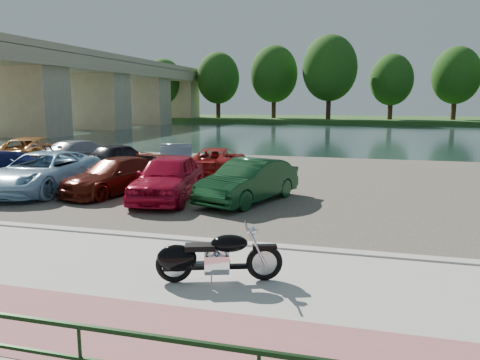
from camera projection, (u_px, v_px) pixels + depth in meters
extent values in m
plane|color=#595447|center=(204.00, 278.00, 9.01)|extent=(200.00, 200.00, 0.00)
cube|color=#B2AEA8|center=(185.00, 297.00, 8.05)|extent=(60.00, 6.00, 0.10)
cube|color=#99565A|center=(145.00, 335.00, 6.61)|extent=(60.00, 2.00, 0.01)
cube|color=#B2AEA8|center=(233.00, 245.00, 10.90)|extent=(60.00, 0.30, 0.14)
cube|color=#3D3932|center=(293.00, 182.00, 19.47)|extent=(60.00, 18.00, 0.04)
cube|color=#192D2C|center=(338.00, 135.00, 47.05)|extent=(120.00, 40.00, 0.00)
cube|color=#1E4619|center=(350.00, 120.00, 77.44)|extent=(120.00, 24.00, 0.60)
cube|color=tan|center=(89.00, 67.00, 53.11)|extent=(7.00, 56.00, 1.40)
cube|color=tan|center=(89.00, 58.00, 52.94)|extent=(7.00, 56.00, 0.70)
cube|color=tan|center=(31.00, 98.00, 44.20)|extent=(6.00, 4.00, 7.20)
cube|color=tan|center=(100.00, 99.00, 55.62)|extent=(6.00, 4.00, 7.20)
cube|color=tan|center=(146.00, 99.00, 67.03)|extent=(6.00, 4.00, 7.20)
cube|color=tan|center=(179.00, 99.00, 78.44)|extent=(6.00, 4.00, 7.20)
cube|color=black|center=(78.00, 326.00, 5.04)|extent=(24.00, 0.05, 0.05)
cube|color=black|center=(80.00, 359.00, 5.10)|extent=(24.00, 0.04, 0.04)
cylinder|color=#311E12|center=(164.00, 104.00, 77.76)|extent=(0.70, 0.70, 4.50)
ellipsoid|color=#173D10|center=(164.00, 82.00, 77.15)|extent=(6.30, 6.30, 7.56)
cylinder|color=#311E12|center=(218.00, 103.00, 76.71)|extent=(0.70, 0.70, 4.95)
ellipsoid|color=#173D10|center=(218.00, 78.00, 76.05)|extent=(6.93, 6.93, 8.32)
cylinder|color=#311E12|center=(274.00, 101.00, 75.67)|extent=(0.70, 0.70, 5.40)
ellipsoid|color=#173D10|center=(274.00, 74.00, 74.95)|extent=(7.56, 7.56, 9.07)
cylinder|color=#311E12|center=(329.00, 100.00, 70.64)|extent=(0.70, 0.70, 5.85)
ellipsoid|color=#173D10|center=(330.00, 68.00, 69.85)|extent=(8.19, 8.19, 9.83)
cylinder|color=#311E12|center=(390.00, 104.00, 69.75)|extent=(0.70, 0.70, 4.50)
ellipsoid|color=#173D10|center=(392.00, 80.00, 69.14)|extent=(6.30, 6.30, 7.56)
cylinder|color=#311E12|center=(454.00, 103.00, 68.70)|extent=(0.70, 0.70, 4.95)
ellipsoid|color=#173D10|center=(456.00, 75.00, 68.04)|extent=(6.93, 6.93, 8.32)
torus|color=black|center=(264.00, 263.00, 8.60)|extent=(0.68, 0.33, 0.68)
torus|color=black|center=(174.00, 265.00, 8.50)|extent=(0.68, 0.33, 0.68)
cylinder|color=#B2B2B7|center=(264.00, 263.00, 8.60)|extent=(0.45, 0.21, 0.46)
cylinder|color=#B2B2B7|center=(174.00, 265.00, 8.50)|extent=(0.45, 0.21, 0.46)
cylinder|color=silver|center=(257.00, 249.00, 8.44)|extent=(0.32, 0.15, 0.63)
cylinder|color=silver|center=(256.00, 245.00, 8.64)|extent=(0.32, 0.15, 0.63)
cylinder|color=silver|center=(247.00, 227.00, 8.46)|extent=(0.28, 0.72, 0.04)
sphere|color=silver|center=(252.00, 231.00, 8.48)|extent=(0.20, 0.20, 0.16)
sphere|color=silver|center=(256.00, 231.00, 8.49)|extent=(0.14, 0.14, 0.11)
cube|color=black|center=(265.00, 246.00, 8.55)|extent=(0.47, 0.28, 0.06)
cube|color=black|center=(220.00, 267.00, 8.56)|extent=(1.17, 0.48, 0.08)
cube|color=silver|center=(217.00, 263.00, 8.54)|extent=(0.53, 0.45, 0.34)
cylinder|color=silver|center=(222.00, 253.00, 8.51)|extent=(0.29, 0.25, 0.27)
cylinder|color=silver|center=(211.00, 253.00, 8.50)|extent=(0.29, 0.25, 0.27)
ellipsoid|color=black|center=(229.00, 243.00, 8.49)|extent=(0.76, 0.56, 0.32)
cube|color=black|center=(200.00, 247.00, 8.47)|extent=(0.61, 0.44, 0.10)
ellipsoid|color=black|center=(177.00, 258.00, 8.48)|extent=(0.80, 0.55, 0.50)
cube|color=black|center=(174.00, 262.00, 8.49)|extent=(0.44, 0.30, 0.30)
cylinder|color=silver|center=(201.00, 267.00, 8.70)|extent=(1.07, 0.44, 0.09)
cylinder|color=silver|center=(201.00, 263.00, 8.69)|extent=(1.07, 0.44, 0.09)
cylinder|color=#B2B2B7|center=(211.00, 278.00, 8.40)|extent=(0.07, 0.14, 0.22)
imported|color=#99C3DE|center=(43.00, 172.00, 17.29)|extent=(2.83, 5.47, 1.47)
imported|color=#53140B|center=(115.00, 176.00, 17.03)|extent=(2.93, 4.72, 1.28)
imported|color=#AE0B2B|center=(168.00, 177.00, 15.89)|extent=(2.41, 4.73, 1.54)
imported|color=#0E3519|center=(249.00, 181.00, 15.53)|extent=(2.82, 4.53, 1.41)
imported|color=#A96427|center=(34.00, 151.00, 24.09)|extent=(3.92, 5.96, 1.52)
imported|color=#92939A|center=(82.00, 153.00, 23.71)|extent=(2.77, 5.10, 1.40)
imported|color=black|center=(120.00, 157.00, 22.58)|extent=(2.57, 4.23, 1.34)
imported|color=slate|center=(177.00, 157.00, 22.42)|extent=(2.79, 4.32, 1.34)
imported|color=#A81F1C|center=(217.00, 161.00, 21.42)|extent=(2.34, 4.57, 1.24)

